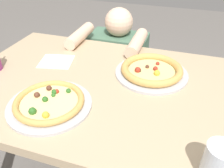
{
  "coord_description": "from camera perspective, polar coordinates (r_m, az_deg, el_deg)",
  "views": [
    {
      "loc": [
        0.32,
        -0.78,
        1.31
      ],
      "look_at": [
        0.07,
        -0.04,
        0.78
      ],
      "focal_mm": 37.06,
      "sensor_mm": 36.0,
      "label": 1
    }
  ],
  "objects": [
    {
      "name": "pizza_far",
      "position": [
        1.08,
        9.72,
        3.3
      ],
      "size": [
        0.33,
        0.33,
        0.05
      ],
      "color": "#B7B7BC",
      "rests_on": "dining_table"
    },
    {
      "name": "diner_seated",
      "position": [
        1.71,
        1.4,
        2.11
      ],
      "size": [
        0.42,
        0.52,
        0.9
      ],
      "color": "#333847",
      "rests_on": "ground"
    },
    {
      "name": "paper_napkin",
      "position": [
        1.21,
        -13.55,
        5.46
      ],
      "size": [
        0.19,
        0.18,
        0.0
      ],
      "primitive_type": "cube",
      "rotation": [
        0.0,
        0.0,
        0.22
      ],
      "color": "white",
      "rests_on": "dining_table"
    },
    {
      "name": "pizza_near",
      "position": [
        0.91,
        -15.19,
        -4.45
      ],
      "size": [
        0.32,
        0.32,
        0.04
      ],
      "color": "#B7B7BC",
      "rests_on": "dining_table"
    },
    {
      "name": "water_cup_clear",
      "position": [
        0.69,
        24.63,
        -17.32
      ],
      "size": [
        0.08,
        0.08,
        0.12
      ],
      "color": "silver",
      "rests_on": "dining_table"
    },
    {
      "name": "dining_table",
      "position": [
        1.08,
        -3.15,
        -4.7
      ],
      "size": [
        1.22,
        0.83,
        0.75
      ],
      "color": "tan",
      "rests_on": "ground"
    }
  ]
}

